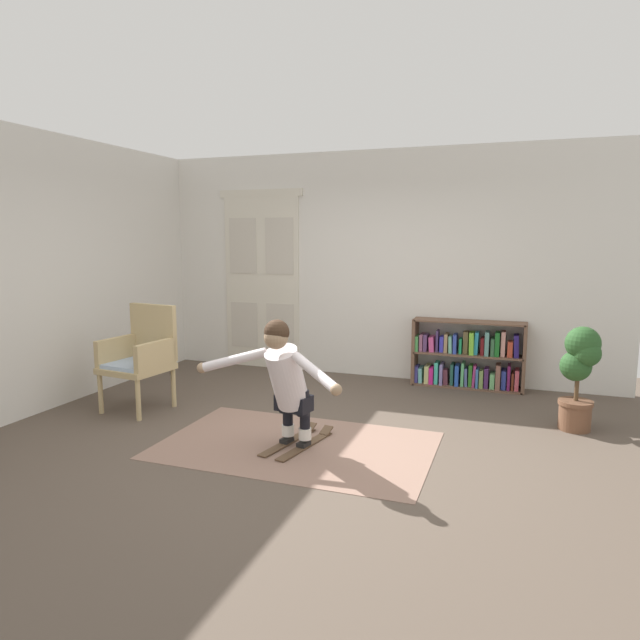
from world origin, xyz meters
name	(u,v)px	position (x,y,z in m)	size (l,w,h in m)	color
ground_plane	(309,443)	(0.00, 0.00, 0.00)	(7.20, 7.20, 0.00)	brown
back_wall	(381,266)	(0.00, 2.60, 1.45)	(6.00, 0.10, 2.90)	silver
side_wall_left	(67,271)	(-3.00, 0.40, 1.45)	(0.10, 6.00, 2.90)	silver
double_door	(262,280)	(-1.66, 2.54, 1.23)	(1.22, 0.05, 2.45)	beige
rug	(296,445)	(-0.08, -0.10, 0.00)	(2.37, 1.51, 0.01)	#886859
bookshelf	(468,358)	(1.15, 2.39, 0.36)	(1.33, 0.30, 0.82)	brown
wicker_chair	(141,355)	(-2.04, 0.36, 0.58)	(0.67, 0.67, 1.10)	tan
potted_plant	(580,370)	(2.27, 1.20, 0.58)	(0.35, 0.36, 0.99)	brown
skis_pair	(298,442)	(-0.08, -0.07, 0.02)	(0.43, 0.85, 0.07)	brown
person_skier	(285,376)	(-0.11, -0.26, 0.67)	(1.40, 0.75, 1.08)	white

